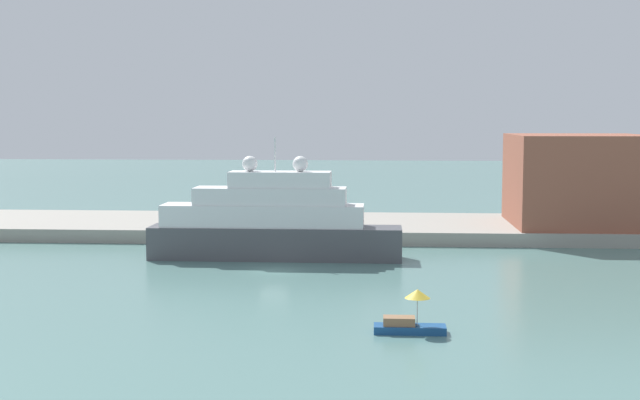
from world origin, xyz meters
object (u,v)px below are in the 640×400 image
object	(u,v)px
small_motorboat	(409,319)
parked_car	(201,219)
large_yacht	(272,224)
harbor_building	(578,180)
person_figure	(252,219)
mooring_bollard	(357,227)

from	to	relation	value
small_motorboat	parked_car	xyz separation A→B (m)	(-22.59, 43.58, 1.15)
parked_car	small_motorboat	bearing A→B (deg)	-62.60
large_yacht	harbor_building	distance (m)	37.40
small_motorboat	person_figure	bearing A→B (deg)	111.06
parked_car	harbor_building	bearing A→B (deg)	3.22
small_motorboat	person_figure	distance (m)	46.03
large_yacht	person_figure	world-z (taller)	large_yacht
mooring_bollard	small_motorboat	bearing A→B (deg)	-83.56
large_yacht	mooring_bollard	size ratio (longest dim) A/B	31.86
small_motorboat	person_figure	size ratio (longest dim) A/B	2.85
small_motorboat	parked_car	distance (m)	49.10
harbor_building	large_yacht	bearing A→B (deg)	-152.03
large_yacht	small_motorboat	distance (m)	31.21
small_motorboat	harbor_building	distance (m)	50.67
small_motorboat	person_figure	world-z (taller)	person_figure
small_motorboat	harbor_building	xyz separation A→B (m)	(20.48, 46.00, 5.68)
small_motorboat	harbor_building	world-z (taller)	harbor_building
person_figure	parked_car	bearing A→B (deg)	173.96
large_yacht	small_motorboat	xyz separation A→B (m)	(12.43, -28.52, -2.51)
mooring_bollard	parked_car	bearing A→B (deg)	165.84
harbor_building	mooring_bollard	world-z (taller)	harbor_building
large_yacht	person_figure	xyz separation A→B (m)	(-4.11, 14.42, -1.22)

